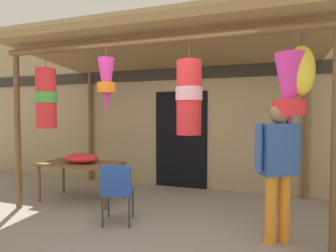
% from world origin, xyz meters
% --- Properties ---
extents(ground_plane, '(30.00, 30.00, 0.00)m').
position_xyz_m(ground_plane, '(0.00, 0.00, 0.00)').
color(ground_plane, gray).
extents(shop_facade, '(11.88, 0.29, 3.81)m').
position_xyz_m(shop_facade, '(-0.00, 2.26, 1.91)').
color(shop_facade, '#9E8966').
rests_on(shop_facade, ground_plane).
extents(market_stall_canopy, '(5.00, 2.51, 2.79)m').
position_xyz_m(market_stall_canopy, '(-0.07, 0.86, 2.39)').
color(market_stall_canopy, brown).
rests_on(market_stall_canopy, ground_plane).
extents(display_table, '(1.41, 0.72, 0.67)m').
position_xyz_m(display_table, '(-1.69, 0.72, 0.61)').
color(display_table, brown).
rests_on(display_table, ground_plane).
extents(flower_heap_on_table, '(0.63, 0.44, 0.17)m').
position_xyz_m(flower_heap_on_table, '(-1.67, 0.69, 0.76)').
color(flower_heap_on_table, red).
rests_on(flower_heap_on_table, display_table).
extents(folding_chair, '(0.50, 0.50, 0.84)m').
position_xyz_m(folding_chair, '(-0.56, -0.05, 0.50)').
color(folding_chair, '#2347A8').
rests_on(folding_chair, ground_plane).
extents(customer_foreground, '(0.52, 0.40, 1.64)m').
position_xyz_m(customer_foreground, '(1.50, 0.07, 0.97)').
color(customer_foreground, orange).
rests_on(customer_foreground, ground_plane).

